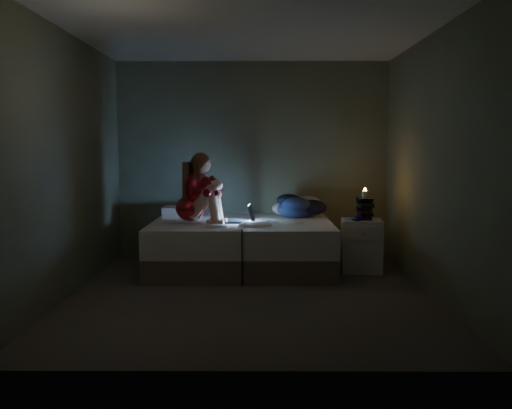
{
  "coord_description": "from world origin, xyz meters",
  "views": [
    {
      "loc": [
        0.08,
        -5.31,
        1.47
      ],
      "look_at": [
        0.05,
        1.0,
        0.8
      ],
      "focal_mm": 37.73,
      "sensor_mm": 36.0,
      "label": 1
    }
  ],
  "objects_px": {
    "nightstand": "(361,246)",
    "phone": "(357,220)",
    "bed": "(242,245)",
    "candle": "(365,194)",
    "woman": "(190,188)",
    "laptop": "(240,213)"
  },
  "relations": [
    {
      "from": "bed",
      "to": "phone",
      "type": "distance_m",
      "value": 1.4
    },
    {
      "from": "nightstand",
      "to": "candle",
      "type": "distance_m",
      "value": 0.61
    },
    {
      "from": "woman",
      "to": "nightstand",
      "type": "height_order",
      "value": "woman"
    },
    {
      "from": "woman",
      "to": "laptop",
      "type": "distance_m",
      "value": 0.65
    },
    {
      "from": "bed",
      "to": "nightstand",
      "type": "relative_size",
      "value": 3.45
    },
    {
      "from": "nightstand",
      "to": "candle",
      "type": "xyz_separation_m",
      "value": [
        0.04,
        0.04,
        0.61
      ]
    },
    {
      "from": "bed",
      "to": "woman",
      "type": "distance_m",
      "value": 0.95
    },
    {
      "from": "bed",
      "to": "woman",
      "type": "height_order",
      "value": "woman"
    },
    {
      "from": "woman",
      "to": "laptop",
      "type": "relative_size",
      "value": 2.56
    },
    {
      "from": "woman",
      "to": "bed",
      "type": "bearing_deg",
      "value": 27.87
    },
    {
      "from": "woman",
      "to": "phone",
      "type": "height_order",
      "value": "woman"
    },
    {
      "from": "woman",
      "to": "laptop",
      "type": "xyz_separation_m",
      "value": [
        0.57,
        0.07,
        -0.3
      ]
    },
    {
      "from": "nightstand",
      "to": "phone",
      "type": "xyz_separation_m",
      "value": [
        -0.07,
        -0.06,
        0.32
      ]
    },
    {
      "from": "nightstand",
      "to": "candle",
      "type": "bearing_deg",
      "value": 52.85
    },
    {
      "from": "bed",
      "to": "nightstand",
      "type": "height_order",
      "value": "nightstand"
    },
    {
      "from": "candle",
      "to": "phone",
      "type": "relative_size",
      "value": 0.57
    },
    {
      "from": "nightstand",
      "to": "candle",
      "type": "relative_size",
      "value": 7.75
    },
    {
      "from": "nightstand",
      "to": "phone",
      "type": "bearing_deg",
      "value": -133.65
    },
    {
      "from": "candle",
      "to": "phone",
      "type": "distance_m",
      "value": 0.33
    },
    {
      "from": "bed",
      "to": "phone",
      "type": "relative_size",
      "value": 15.27
    },
    {
      "from": "woman",
      "to": "candle",
      "type": "distance_m",
      "value": 2.06
    },
    {
      "from": "laptop",
      "to": "phone",
      "type": "distance_m",
      "value": 1.38
    }
  ]
}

